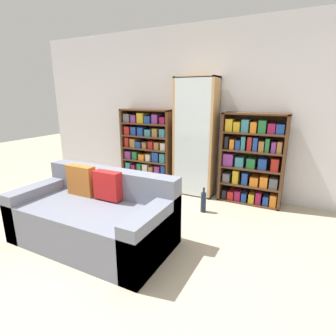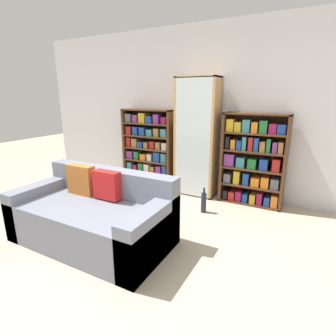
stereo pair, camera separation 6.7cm
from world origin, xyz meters
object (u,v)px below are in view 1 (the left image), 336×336
(display_cabinet, at_px, (196,139))
(wine_bottle, at_px, (203,202))
(bookshelf_right, at_px, (252,160))
(couch, at_px, (94,217))
(bookshelf_left, at_px, (148,149))

(display_cabinet, bearing_deg, wine_bottle, -59.01)
(bookshelf_right, bearing_deg, couch, -124.74)
(display_cabinet, bearing_deg, couch, -103.16)
(couch, bearing_deg, bookshelf_right, 55.26)
(couch, bearing_deg, display_cabinet, 76.84)
(bookshelf_right, relative_size, wine_bottle, 3.76)
(display_cabinet, relative_size, bookshelf_right, 1.38)
(bookshelf_left, xyz_separation_m, bookshelf_right, (1.83, -0.00, -0.00))
(couch, height_order, display_cabinet, display_cabinet)
(bookshelf_left, xyz_separation_m, display_cabinet, (0.93, -0.02, 0.26))
(display_cabinet, bearing_deg, bookshelf_right, 1.05)
(bookshelf_left, height_order, wine_bottle, bookshelf_left)
(couch, distance_m, bookshelf_left, 2.05)
(bookshelf_right, xyz_separation_m, wine_bottle, (-0.51, -0.67, -0.52))
(display_cabinet, xyz_separation_m, bookshelf_right, (0.91, 0.02, -0.26))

